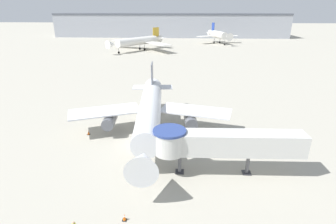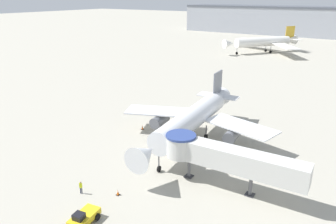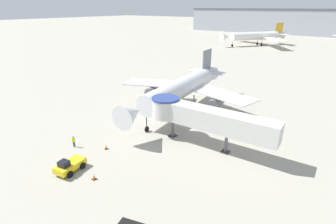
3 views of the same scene
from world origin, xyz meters
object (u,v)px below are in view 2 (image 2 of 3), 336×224
(jet_bridge, at_px, (222,156))
(traffic_cone_near_nose, at_px, (118,192))
(ground_crew_marshaller, at_px, (81,187))
(background_jet_gold_tail, at_px, (264,42))
(traffic_cone_port_wing, at_px, (142,127))
(main_airplane, at_px, (193,119))
(pushback_tug_yellow, at_px, (84,217))

(jet_bridge, bearing_deg, traffic_cone_near_nose, -140.29)
(ground_crew_marshaller, relative_size, background_jet_gold_tail, 0.05)
(background_jet_gold_tail, bearing_deg, ground_crew_marshaller, -47.34)
(traffic_cone_port_wing, xyz_separation_m, background_jet_gold_tail, (-8.01, 96.66, 4.30))
(traffic_cone_near_nose, bearing_deg, main_airplane, 89.64)
(jet_bridge, xyz_separation_m, traffic_cone_near_nose, (-9.89, -8.88, -4.00))
(traffic_cone_near_nose, xyz_separation_m, traffic_cone_port_wing, (-10.31, 18.63, 0.05))
(ground_crew_marshaller, bearing_deg, pushback_tug_yellow, 113.31)
(traffic_cone_near_nose, relative_size, ground_crew_marshaller, 0.43)
(main_airplane, distance_m, traffic_cone_port_wing, 11.11)
(main_airplane, distance_m, traffic_cone_near_nose, 19.40)
(traffic_cone_port_wing, relative_size, ground_crew_marshaller, 0.48)
(traffic_cone_near_nose, relative_size, background_jet_gold_tail, 0.02)
(traffic_cone_port_wing, distance_m, background_jet_gold_tail, 97.08)
(main_airplane, bearing_deg, pushback_tug_yellow, -93.75)
(ground_crew_marshaller, xyz_separation_m, background_jet_gold_tail, (-14.21, 117.55, 3.71))
(traffic_cone_near_nose, distance_m, traffic_cone_port_wing, 21.29)
(ground_crew_marshaller, bearing_deg, main_airplane, -127.88)
(main_airplane, relative_size, background_jet_gold_tail, 0.94)
(pushback_tug_yellow, bearing_deg, jet_bridge, 49.68)
(traffic_cone_near_nose, bearing_deg, ground_crew_marshaller, -151.13)
(jet_bridge, height_order, pushback_tug_yellow, jet_bridge)
(main_airplane, relative_size, traffic_cone_port_wing, 37.79)
(ground_crew_marshaller, distance_m, background_jet_gold_tail, 118.47)
(jet_bridge, height_order, traffic_cone_near_nose, jet_bridge)
(ground_crew_marshaller, height_order, background_jet_gold_tail, background_jet_gold_tail)
(main_airplane, relative_size, jet_bridge, 1.70)
(pushback_tug_yellow, distance_m, background_jet_gold_tail, 122.97)
(jet_bridge, xyz_separation_m, pushback_tug_yellow, (-9.35, -15.05, -3.55))
(jet_bridge, relative_size, traffic_cone_port_wing, 22.27)
(traffic_cone_near_nose, bearing_deg, jet_bridge, 41.91)
(background_jet_gold_tail, bearing_deg, traffic_cone_port_wing, -49.49)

